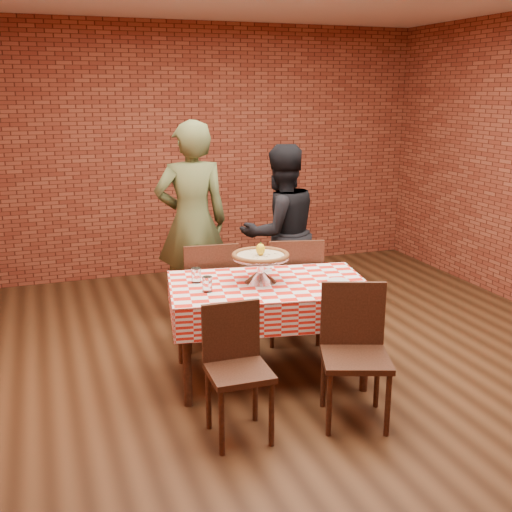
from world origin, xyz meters
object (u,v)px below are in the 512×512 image
at_px(water_glass_left, 207,284).
at_px(chair_far_left, 208,292).
at_px(pizza_stand, 261,269).
at_px(diner_black, 280,233).
at_px(chair_near_left, 239,376).
at_px(chair_far_right, 292,287).
at_px(table, 269,331).
at_px(water_glass_right, 196,275).
at_px(condiment_caddy, 264,262).
at_px(diner_olive, 192,222).
at_px(chair_near_right, 356,358).
at_px(pizza, 261,256).

relative_size(water_glass_left, chair_far_left, 0.12).
bearing_deg(pizza_stand, diner_black, 61.69).
xyz_separation_m(chair_near_left, diner_black, (1.05, 1.94, 0.41)).
xyz_separation_m(pizza_stand, chair_far_right, (0.51, 0.59, -0.38)).
distance_m(table, chair_near_left, 0.89).
bearing_deg(table, chair_near_left, -122.86).
xyz_separation_m(water_glass_right, chair_near_left, (0.03, -0.94, -0.39)).
distance_m(chair_near_left, chair_far_right, 1.68).
distance_m(condiment_caddy, diner_olive, 1.18).
bearing_deg(chair_far_right, chair_near_left, 69.46).
relative_size(water_glass_right, chair_near_right, 0.12).
bearing_deg(water_glass_right, pizza, -17.08).
xyz_separation_m(chair_near_left, chair_far_left, (0.22, 1.53, 0.04)).
distance_m(pizza_stand, condiment_caddy, 0.29).
bearing_deg(diner_olive, chair_near_right, 106.29).
distance_m(water_glass_left, condiment_caddy, 0.66).
relative_size(water_glass_right, diner_black, 0.07).
relative_size(table, water_glass_right, 13.02).
xyz_separation_m(condiment_caddy, chair_far_right, (0.39, 0.34, -0.36)).
xyz_separation_m(water_glass_right, chair_far_left, (0.25, 0.60, -0.35)).
bearing_deg(pizza_stand, condiment_caddy, 64.31).
distance_m(water_glass_left, chair_far_right, 1.22).
xyz_separation_m(pizza_stand, chair_near_left, (-0.43, -0.79, -0.43)).
bearing_deg(chair_near_left, chair_far_left, 82.90).
distance_m(pizza_stand, pizza, 0.10).
bearing_deg(diner_olive, table, 102.07).
xyz_separation_m(table, pizza, (-0.05, 0.05, 0.58)).
xyz_separation_m(pizza_stand, chair_far_left, (-0.21, 0.74, -0.39)).
height_order(condiment_caddy, chair_far_right, chair_far_right).
xyz_separation_m(pizza, water_glass_left, (-0.44, -0.09, -0.14)).
xyz_separation_m(table, water_glass_left, (-0.49, -0.05, 0.44)).
bearing_deg(chair_near_right, diner_black, 102.41).
height_order(pizza_stand, chair_far_right, pizza_stand).
bearing_deg(water_glass_left, pizza_stand, 12.12).
bearing_deg(condiment_caddy, pizza, -123.71).
distance_m(pizza, chair_near_right, 1.05).
height_order(pizza, chair_near_left, pizza).
bearing_deg(chair_far_left, chair_far_right, 174.08).
bearing_deg(chair_near_left, chair_far_right, 56.90).
height_order(water_glass_right, chair_far_left, chair_far_left).
bearing_deg(chair_far_right, chair_near_right, 97.32).
relative_size(chair_far_right, diner_black, 0.57).
bearing_deg(pizza_stand, chair_far_right, 49.25).
xyz_separation_m(chair_near_right, chair_far_right, (0.16, 1.45, 0.02)).
xyz_separation_m(pizza, condiment_caddy, (0.12, 0.26, -0.13)).
bearing_deg(chair_near_left, chair_near_right, -3.67).
bearing_deg(table, diner_black, 64.57).
bearing_deg(water_glass_left, water_glass_right, 95.18).
relative_size(chair_far_right, diner_olive, 0.50).
height_order(chair_near_left, diner_olive, diner_olive).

